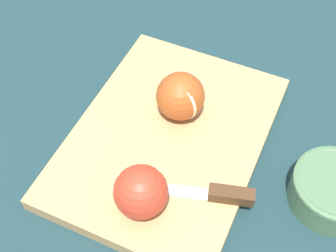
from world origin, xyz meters
TOP-DOWN VIEW (x-y plane):
  - ground_plane at (0.00, 0.00)m, footprint 4.00×4.00m
  - cutting_board at (0.00, 0.00)m, footprint 0.35×0.27m
  - apple_half_left at (-0.04, -0.00)m, footprint 0.07×0.07m
  - apple_half_right at (0.12, 0.01)m, footprint 0.07×0.07m
  - knife at (0.07, 0.10)m, footprint 0.05×0.14m
  - bowl at (-0.00, 0.23)m, footprint 0.11×0.11m

SIDE VIEW (x-z plane):
  - ground_plane at x=0.00m, z-range 0.00..0.00m
  - cutting_board at x=0.00m, z-range 0.00..0.02m
  - bowl at x=0.00m, z-range 0.00..0.05m
  - knife at x=0.07m, z-range 0.02..0.04m
  - apple_half_right at x=0.12m, z-range 0.02..0.09m
  - apple_half_left at x=-0.04m, z-range 0.02..0.09m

